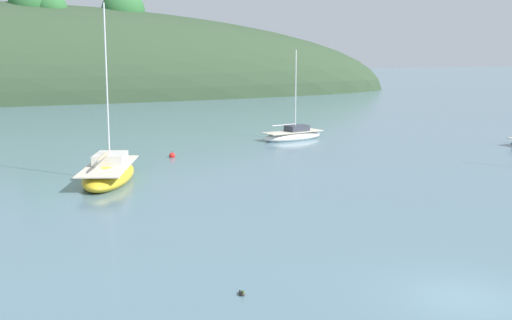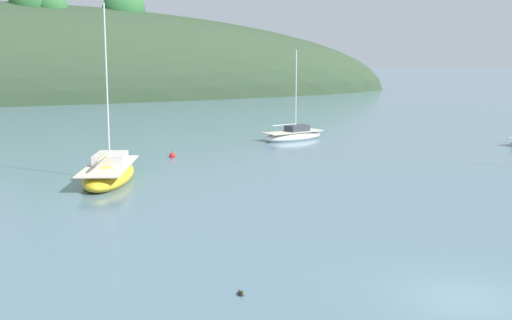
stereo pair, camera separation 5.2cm
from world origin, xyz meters
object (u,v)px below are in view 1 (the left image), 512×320
at_px(mooring_buoy_channel, 172,156).
at_px(duck_straggler, 242,293).
at_px(sailboat_grey_yawl, 109,173).
at_px(sailboat_black_sloop, 293,135).

xyz_separation_m(mooring_buoy_channel, duck_straggler, (-3.50, -27.04, -0.07)).
height_order(sailboat_grey_yawl, mooring_buoy_channel, sailboat_grey_yawl).
height_order(sailboat_black_sloop, mooring_buoy_channel, sailboat_black_sloop).
bearing_deg(sailboat_grey_yawl, mooring_buoy_channel, 53.39).
height_order(sailboat_black_sloop, sailboat_grey_yawl, sailboat_grey_yawl).
xyz_separation_m(sailboat_grey_yawl, mooring_buoy_channel, (5.30, 7.13, -0.35)).
relative_size(sailboat_black_sloop, mooring_buoy_channel, 14.39).
bearing_deg(mooring_buoy_channel, duck_straggler, -97.37).
xyz_separation_m(sailboat_grey_yawl, duck_straggler, (1.80, -19.92, -0.41)).
distance_m(sailboat_black_sloop, duck_straggler, 36.07).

